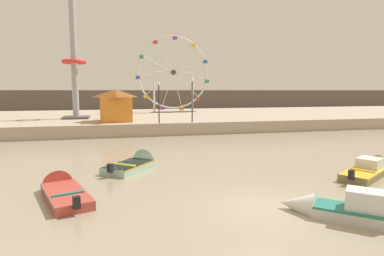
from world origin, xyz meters
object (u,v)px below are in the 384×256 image
Objects in this scene: motorboat_pale_grey at (356,212)px; carnival_booth_orange_canopy at (116,105)px; ferris_wheel_white_frame at (173,74)px; promenade_lamp_far at (159,97)px; motorboat_faded_red at (61,189)px; motorboat_olive_wood at (372,168)px; drop_tower_steel_tower at (74,64)px; promenade_lamp_near at (192,94)px; motorboat_seafoam at (137,164)px.

carnival_booth_orange_canopy reaches higher than motorboat_pale_grey.
ferris_wheel_white_frame is 2.80× the size of promenade_lamp_far.
motorboat_faded_red is 1.13× the size of carnival_booth_orange_canopy.
motorboat_olive_wood is (15.36, -0.21, 0.07)m from motorboat_faded_red.
drop_tower_steel_tower reaches higher than motorboat_olive_wood.
promenade_lamp_near is at bearing -46.55° from motorboat_pale_grey.
promenade_lamp_far is (-3.56, 21.89, 3.44)m from motorboat_pale_grey.
promenade_lamp_near is 1.10× the size of promenade_lamp_far.
ferris_wheel_white_frame is 0.77× the size of drop_tower_steel_tower.
promenade_lamp_near is (9.78, 16.86, 3.78)m from motorboat_faded_red.
promenade_lamp_far is at bearing 24.84° from motorboat_seafoam.
motorboat_pale_grey is at bearing -91.07° from ferris_wheel_white_frame.
motorboat_seafoam is at bearing -116.23° from promenade_lamp_near.
motorboat_faded_red is 18.14m from promenade_lamp_far.
ferris_wheel_white_frame is 2.69× the size of carnival_booth_orange_canopy.
motorboat_faded_red is 15.37m from motorboat_olive_wood.
motorboat_olive_wood reaches higher than motorboat_faded_red.
drop_tower_steel_tower reaches higher than motorboat_faded_red.
motorboat_seafoam is at bearing -89.43° from carnival_booth_orange_canopy.
promenade_lamp_far is (8.35, -7.56, -3.48)m from drop_tower_steel_tower.
motorboat_olive_wood is at bearing -54.65° from drop_tower_steel_tower.
drop_tower_steel_tower reaches higher than promenade_lamp_far.
ferris_wheel_white_frame is 15.45m from carnival_booth_orange_canopy.
motorboat_seafoam is at bearing -75.12° from drop_tower_steel_tower.
motorboat_pale_grey reaches higher than motorboat_olive_wood.
carnival_booth_orange_canopy reaches higher than motorboat_seafoam.
ferris_wheel_white_frame is at bearing 23.74° from motorboat_seafoam.
motorboat_faded_red is at bearing -85.48° from drop_tower_steel_tower.
drop_tower_steel_tower is at bearing -147.83° from ferris_wheel_white_frame.
motorboat_olive_wood is 1.17× the size of promenade_lamp_near.
motorboat_pale_grey is at bearing -106.63° from motorboat_seafoam.
motorboat_pale_grey is 1.23× the size of promenade_lamp_far.
carnival_booth_orange_canopy is at bearing 91.90° from motorboat_olive_wood.
promenade_lamp_far reaches higher than carnival_booth_orange_canopy.
motorboat_faded_red is 1.08× the size of promenade_lamp_near.
motorboat_faded_red is at bearing -100.23° from carnival_booth_orange_canopy.
motorboat_olive_wood is at bearing -93.55° from motorboat_pale_grey.
motorboat_pale_grey is 26.18m from carnival_booth_orange_canopy.
motorboat_seafoam is at bearing -59.45° from motorboat_faded_red.
motorboat_olive_wood is at bearing -71.88° from promenade_lamp_near.
motorboat_seafoam is at bearing -103.39° from promenade_lamp_far.
ferris_wheel_white_frame is (10.70, 32.08, 6.51)m from motorboat_faded_red.
motorboat_seafoam is 0.98× the size of promenade_lamp_far.
motorboat_pale_grey is at bearing -89.42° from promenade_lamp_near.
motorboat_seafoam is 21.99m from drop_tower_steel_tower.
motorboat_faded_red is at bearing 147.96° from motorboat_olive_wood.
motorboat_pale_grey is at bearing -80.76° from promenade_lamp_far.
motorboat_faded_red is 19.85m from promenade_lamp_near.
motorboat_seafoam is 11.39m from motorboat_pale_grey.
carnival_booth_orange_canopy is 1.04× the size of promenade_lamp_far.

